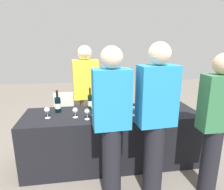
% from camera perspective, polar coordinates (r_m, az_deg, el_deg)
% --- Properties ---
extents(ground_plane, '(12.00, 12.00, 0.00)m').
position_cam_1_polar(ground_plane, '(3.05, -0.00, -18.39)').
color(ground_plane, slate).
extents(tasting_table, '(2.36, 0.73, 0.75)m').
position_cam_1_polar(tasting_table, '(2.86, -0.00, -12.14)').
color(tasting_table, black).
rests_on(tasting_table, ground_plane).
extents(wine_bottle_0, '(0.08, 0.08, 0.31)m').
position_cam_1_polar(wine_bottle_0, '(2.80, -15.33, -2.67)').
color(wine_bottle_0, black).
rests_on(wine_bottle_0, tasting_table).
extents(wine_bottle_1, '(0.07, 0.07, 0.32)m').
position_cam_1_polar(wine_bottle_1, '(2.81, -6.28, -2.03)').
color(wine_bottle_1, black).
rests_on(wine_bottle_1, tasting_table).
extents(wine_bottle_2, '(0.08, 0.08, 0.30)m').
position_cam_1_polar(wine_bottle_2, '(2.75, -2.15, -2.50)').
color(wine_bottle_2, black).
rests_on(wine_bottle_2, tasting_table).
extents(wine_bottle_3, '(0.06, 0.06, 0.34)m').
position_cam_1_polar(wine_bottle_3, '(2.84, 3.53, -1.58)').
color(wine_bottle_3, black).
rests_on(wine_bottle_3, tasting_table).
extents(wine_bottle_4, '(0.07, 0.07, 0.32)m').
position_cam_1_polar(wine_bottle_4, '(2.92, 7.44, -1.31)').
color(wine_bottle_4, black).
rests_on(wine_bottle_4, tasting_table).
extents(wine_bottle_5, '(0.08, 0.08, 0.33)m').
position_cam_1_polar(wine_bottle_5, '(2.94, 14.79, -1.61)').
color(wine_bottle_5, black).
rests_on(wine_bottle_5, tasting_table).
extents(wine_glass_0, '(0.07, 0.07, 0.14)m').
position_cam_1_polar(wine_glass_0, '(2.63, -18.18, -4.23)').
color(wine_glass_0, silver).
rests_on(wine_glass_0, tasting_table).
extents(wine_glass_1, '(0.07, 0.07, 0.13)m').
position_cam_1_polar(wine_glass_1, '(2.56, -10.56, -4.46)').
color(wine_glass_1, silver).
rests_on(wine_glass_1, tasting_table).
extents(wine_glass_2, '(0.06, 0.06, 0.14)m').
position_cam_1_polar(wine_glass_2, '(2.47, -7.19, -4.85)').
color(wine_glass_2, silver).
rests_on(wine_glass_2, tasting_table).
extents(wine_glass_3, '(0.07, 0.07, 0.14)m').
position_cam_1_polar(wine_glass_3, '(2.59, -5.25, -3.74)').
color(wine_glass_3, silver).
rests_on(wine_glass_3, tasting_table).
extents(wine_glass_4, '(0.06, 0.06, 0.13)m').
position_cam_1_polar(wine_glass_4, '(2.60, 6.20, -4.03)').
color(wine_glass_4, silver).
rests_on(wine_glass_4, tasting_table).
extents(wine_glass_5, '(0.07, 0.07, 0.14)m').
position_cam_1_polar(wine_glass_5, '(2.82, 16.54, -2.76)').
color(wine_glass_5, silver).
rests_on(wine_glass_5, tasting_table).
extents(server_pouring, '(0.41, 0.25, 1.63)m').
position_cam_1_polar(server_pouring, '(3.19, -7.47, 0.50)').
color(server_pouring, brown).
rests_on(server_pouring, ground_plane).
extents(guest_0, '(0.39, 0.23, 1.65)m').
position_cam_1_polar(guest_0, '(2.06, -0.10, -7.15)').
color(guest_0, black).
rests_on(guest_0, ground_plane).
extents(guest_1, '(0.41, 0.25, 1.68)m').
position_cam_1_polar(guest_1, '(2.14, 12.47, -6.19)').
color(guest_1, black).
rests_on(guest_1, ground_plane).
extents(guest_2, '(0.35, 0.21, 1.58)m').
position_cam_1_polar(guest_2, '(2.37, 27.63, -6.80)').
color(guest_2, black).
rests_on(guest_2, ground_plane).
extents(menu_board, '(0.45, 0.05, 0.84)m').
position_cam_1_polar(menu_board, '(3.61, -12.54, -5.75)').
color(menu_board, white).
rests_on(menu_board, ground_plane).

